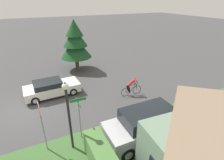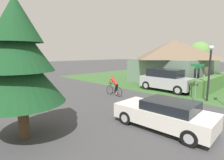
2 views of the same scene
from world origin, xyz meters
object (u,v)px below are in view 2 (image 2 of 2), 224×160
Objects in this scene: deciduous_tree_right at (199,54)px; street_lamp at (210,64)px; cottage_house at (173,60)px; conifer_tall_near at (19,59)px; sedan_left_lane at (164,114)px; cyclist at (114,86)px; street_name_sign at (197,75)px; parked_suv_right at (166,80)px.

street_lamp is at bearing -157.52° from deciduous_tree_right.
cottage_house is 17.98m from conifer_tall_near.
conifer_tall_near is (-11.23, 3.29, 0.55)m from street_lamp.
deciduous_tree_right is (19.17, 5.47, 2.60)m from sedan_left_lane.
sedan_left_lane is 6.61m from cyclist.
conifer_tall_near is 1.10× the size of deciduous_tree_right.
street_name_sign is at bearing -84.83° from sedan_left_lane.
deciduous_tree_right is at bearing 19.24° from street_name_sign.
cyclist is 0.46× the size of street_lamp.
conifer_tall_near reaches higher than street_name_sign.
street_name_sign is 0.48× the size of conifer_tall_near.
street_lamp is at bearing -49.56° from street_name_sign.
cyclist is 0.40× the size of parked_suv_right.
street_lamp is at bearing -16.34° from conifer_tall_near.
conifer_tall_near reaches higher than cottage_house.
conifer_tall_near reaches higher than deciduous_tree_right.
parked_suv_right is at bearing -154.75° from cottage_house.
deciduous_tree_right is at bearing -88.75° from cyclist.
conifer_tall_near is at bearing 51.83° from sedan_left_lane.
deciduous_tree_right is at bearing 4.77° from conifer_tall_near.
street_lamp is (-6.53, -6.01, 0.03)m from cottage_house.
conifer_tall_near is (-12.37, -0.59, 2.19)m from parked_suv_right.
cyclist is 8.41m from conifer_tall_near.
conifer_tall_near is (-10.69, 2.65, 1.34)m from street_name_sign.
parked_suv_right is at bearing -64.38° from sedan_left_lane.
cottage_house reaches higher than sedan_left_lane.
street_lamp is at bearing 163.82° from parked_suv_right.
parked_suv_right is at bearing -109.28° from cyclist.
deciduous_tree_right is (11.66, 1.42, 2.28)m from parked_suv_right.
sedan_left_lane is 2.42× the size of cyclist.
parked_suv_right is 11.97m from deciduous_tree_right.
parked_suv_right reaches higher than sedan_left_lane.
street_lamp is at bearing -133.68° from cottage_house.
parked_suv_right is at bearing 73.62° from street_lamp.
cottage_house is 1.77× the size of deciduous_tree_right.
sedan_left_lane is 8.53m from parked_suv_right.
deciduous_tree_right is at bearing -82.87° from parked_suv_right.
parked_suv_right is at bearing -173.07° from deciduous_tree_right.
cyclist is (2.78, 5.99, 0.09)m from sedan_left_lane.
conifer_tall_near is at bearing -167.60° from cottage_house.
sedan_left_lane is 0.89× the size of deciduous_tree_right.
deciduous_tree_right reaches higher than sedan_left_lane.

